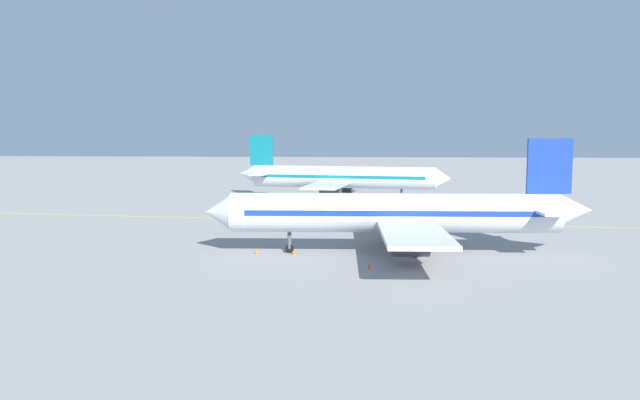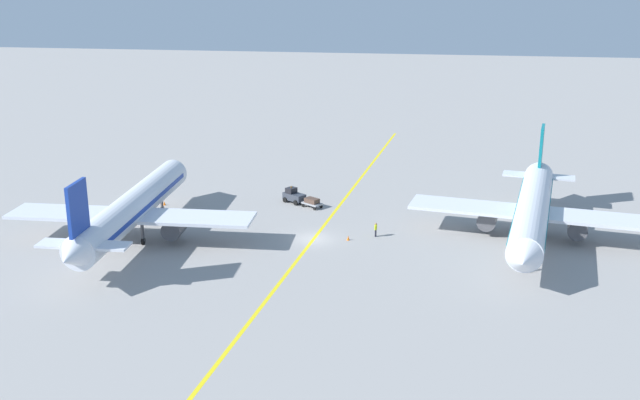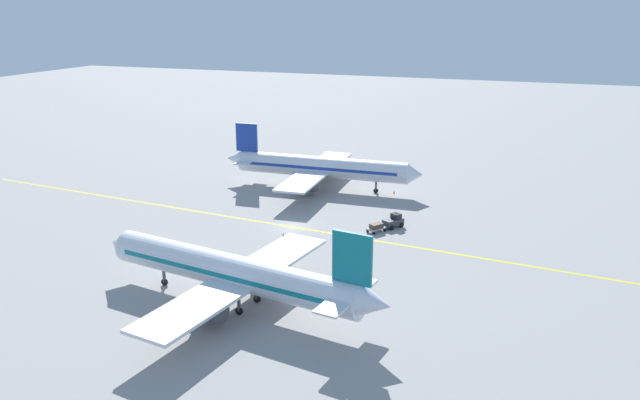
{
  "view_description": "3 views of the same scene",
  "coord_description": "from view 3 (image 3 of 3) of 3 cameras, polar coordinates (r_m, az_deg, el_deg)",
  "views": [
    {
      "loc": [
        77.39,
        0.24,
        11.19
      ],
      "look_at": [
        -1.74,
        -5.44,
        2.49
      ],
      "focal_mm": 35.0,
      "sensor_mm": 36.0,
      "label": 1
    },
    {
      "loc": [
        -13.52,
        79.77,
        29.66
      ],
      "look_at": [
        -0.64,
        -0.6,
        4.55
      ],
      "focal_mm": 42.0,
      "sensor_mm": 36.0,
      "label": 2
    },
    {
      "loc": [
        -77.67,
        -32.6,
        30.24
      ],
      "look_at": [
        1.84,
        -3.49,
        3.91
      ],
      "focal_mm": 35.0,
      "sensor_mm": 36.0,
      "label": 3
    }
  ],
  "objects": [
    {
      "name": "baggage_tug_dark",
      "position": [
        89.74,
        6.74,
        -1.94
      ],
      "size": [
        3.33,
        2.91,
        2.11
      ],
      "color": "#333842",
      "rests_on": "ground"
    },
    {
      "name": "traffic_cone_near_nose",
      "position": [
        106.16,
        6.79,
        0.75
      ],
      "size": [
        0.32,
        0.32,
        0.55
      ],
      "primitive_type": "cone",
      "color": "orange",
      "rests_on": "ground"
    },
    {
      "name": "baggage_cart_trailing",
      "position": [
        87.66,
        5.17,
        -2.45
      ],
      "size": [
        2.94,
        2.59,
        1.24
      ],
      "color": "gray",
      "rests_on": "ground"
    },
    {
      "name": "airplane_at_gate",
      "position": [
        65.97,
        -7.78,
        -6.61
      ],
      "size": [
        28.47,
        35.47,
        10.6
      ],
      "color": "silver",
      "rests_on": "ground"
    },
    {
      "name": "ground_plane",
      "position": [
        89.5,
        -2.51,
        -2.49
      ],
      "size": [
        400.0,
        400.0,
        0.0
      ],
      "primitive_type": "plane",
      "color": "gray"
    },
    {
      "name": "apron_yellow_centreline",
      "position": [
        89.5,
        -2.51,
        -2.49
      ],
      "size": [
        11.65,
        119.51,
        0.01
      ],
      "primitive_type": "cube",
      "rotation": [
        0.0,
        0.0,
        -0.09
      ],
      "color": "yellow",
      "rests_on": "ground"
    },
    {
      "name": "traffic_cone_by_wingtip",
      "position": [
        113.82,
        2.39,
        1.99
      ],
      "size": [
        0.32,
        0.32,
        0.55
      ],
      "primitive_type": "cone",
      "color": "orange",
      "rests_on": "ground"
    },
    {
      "name": "traffic_cone_far_edge",
      "position": [
        107.06,
        4.98,
        0.95
      ],
      "size": [
        0.32,
        0.32,
        0.55
      ],
      "primitive_type": "cone",
      "color": "orange",
      "rests_on": "ground"
    },
    {
      "name": "ground_crew_worker",
      "position": [
        82.45,
        -3.1,
        -3.6
      ],
      "size": [
        0.27,
        0.57,
        1.68
      ],
      "color": "#23232D",
      "rests_on": "ground"
    },
    {
      "name": "airplane_adjacent_stand",
      "position": [
        107.71,
        -0.04,
        3.01
      ],
      "size": [
        28.18,
        35.5,
        10.6
      ],
      "color": "silver",
      "rests_on": "ground"
    },
    {
      "name": "traffic_cone_mid_apron",
      "position": [
        85.88,
        -3.38,
        -3.18
      ],
      "size": [
        0.32,
        0.32,
        0.55
      ],
      "primitive_type": "cone",
      "color": "orange",
      "rests_on": "ground"
    }
  ]
}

